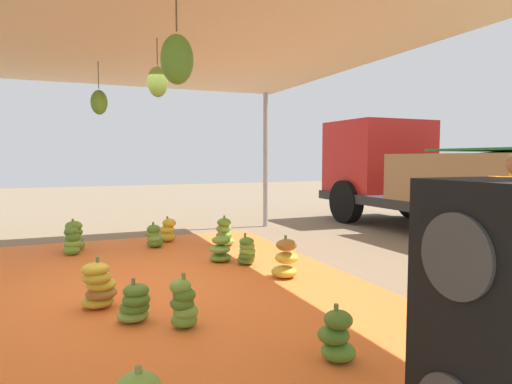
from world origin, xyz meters
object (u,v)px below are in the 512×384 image
banana_bunch_6 (220,250)px  banana_bunch_14 (74,236)px  banana_bunch_8 (99,287)px  banana_bunch_3 (337,337)px  banana_bunch_10 (285,260)px  cargo_truck_main (443,175)px  banana_bunch_15 (168,231)px  banana_bunch_13 (72,242)px  banana_bunch_11 (135,304)px  speaker_stack (494,337)px  banana_bunch_9 (183,305)px  banana_bunch_12 (224,233)px  banana_bunch_0 (247,252)px  banana_bunch_4 (154,237)px

banana_bunch_6 → banana_bunch_14: size_ratio=0.88×
banana_bunch_8 → banana_bunch_3: bearing=39.4°
banana_bunch_10 → cargo_truck_main: size_ratio=0.08×
banana_bunch_15 → cargo_truck_main: cargo_truck_main is taller
banana_bunch_13 → banana_bunch_14: bearing=176.5°
banana_bunch_11 → banana_bunch_15: size_ratio=0.90×
banana_bunch_14 → banana_bunch_8: bearing=3.8°
banana_bunch_14 → speaker_stack: bearing=15.1°
banana_bunch_8 → banana_bunch_15: bearing=157.6°
banana_bunch_3 → banana_bunch_9: bearing=-140.2°
banana_bunch_3 → banana_bunch_9: 1.41m
banana_bunch_13 → banana_bunch_15: bearing=108.4°
banana_bunch_13 → banana_bunch_14: size_ratio=0.94×
banana_bunch_12 → cargo_truck_main: bearing=85.6°
banana_bunch_10 → banana_bunch_14: banana_bunch_10 is taller
banana_bunch_0 → banana_bunch_11: banana_bunch_0 is taller
banana_bunch_8 → speaker_stack: size_ratio=0.37×
speaker_stack → banana_bunch_13: bearing=-163.8°
banana_bunch_8 → banana_bunch_0: bearing=118.5°
banana_bunch_12 → banana_bunch_4: bearing=-104.8°
banana_bunch_0 → cargo_truck_main: cargo_truck_main is taller
banana_bunch_14 → speaker_stack: (6.42, 1.74, 0.48)m
banana_bunch_6 → banana_bunch_9: size_ratio=0.93×
banana_bunch_8 → banana_bunch_13: bearing=-175.2°
banana_bunch_9 → banana_bunch_12: (-3.38, 1.52, 0.02)m
banana_bunch_12 → banana_bunch_3: bearing=-7.9°
banana_bunch_0 → banana_bunch_10: bearing=15.0°
banana_bunch_0 → banana_bunch_12: 1.44m
cargo_truck_main → speaker_stack: 7.58m
banana_bunch_8 → banana_bunch_10: 2.27m
speaker_stack → banana_bunch_12: bearing=173.5°
banana_bunch_10 → banana_bunch_3: bearing=-17.0°
banana_bunch_12 → banana_bunch_14: size_ratio=1.01×
banana_bunch_8 → speaker_stack: bearing=25.0°
banana_bunch_9 → banana_bunch_4: bearing=174.3°
cargo_truck_main → speaker_stack: bearing=-43.7°
banana_bunch_13 → banana_bunch_11: bearing=8.9°
banana_bunch_3 → banana_bunch_4: size_ratio=1.00×
banana_bunch_6 → banana_bunch_15: banana_bunch_15 is taller
cargo_truck_main → banana_bunch_6: bearing=-81.2°
banana_bunch_9 → cargo_truck_main: cargo_truck_main is taller
cargo_truck_main → banana_bunch_0: bearing=-77.0°
banana_bunch_0 → banana_bunch_9: size_ratio=0.93×
banana_bunch_6 → cargo_truck_main: size_ratio=0.07×
banana_bunch_9 → banana_bunch_10: size_ratio=0.91×
banana_bunch_3 → banana_bunch_9: size_ratio=0.88×
banana_bunch_8 → cargo_truck_main: size_ratio=0.08×
banana_bunch_6 → banana_bunch_15: (-1.89, -0.39, 0.02)m
banana_bunch_0 → speaker_stack: speaker_stack is taller
banana_bunch_0 → banana_bunch_4: 2.01m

